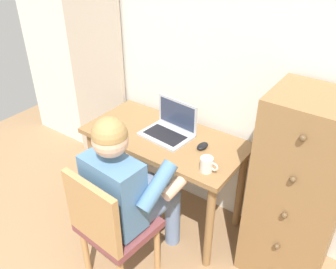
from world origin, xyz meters
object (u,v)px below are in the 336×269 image
person_seated (130,186)px  laptop (170,128)px  desk (165,150)px  dresser (298,193)px  coffee_mug (207,165)px  chair (110,225)px  computer_mouse (203,146)px  desk_clock (102,125)px

person_seated → laptop: bearing=98.3°
desk → dresser: bearing=4.9°
dresser → coffee_mug: bearing=-153.0°
chair → computer_mouse: size_ratio=8.79×
dresser → laptop: bearing=-177.6°
desk_clock → laptop: bearing=23.6°
dresser → laptop: size_ratio=3.56×
dresser → computer_mouse: dresser is taller
dresser → person_seated: dresser is taller
chair → desk_clock: bearing=135.9°
desk → chair: chair is taller
dresser → desk_clock: size_ratio=14.32×
computer_mouse → coffee_mug: size_ratio=0.83×
chair → computer_mouse: (0.21, 0.70, 0.27)m
desk_clock → chair: bearing=-44.1°
dresser → laptop: 0.94m
chair → coffee_mug: (0.36, 0.50, 0.30)m
person_seated → desk_clock: (-0.54, 0.33, 0.09)m
coffee_mug → desk: bearing=158.5°
dresser → person_seated: (-0.85, -0.57, 0.03)m
chair → laptop: size_ratio=2.43×
laptop → computer_mouse: bearing=-3.4°
person_seated → computer_mouse: person_seated is taller
laptop → computer_mouse: laptop is taller
laptop → computer_mouse: (0.28, -0.02, -0.04)m
coffee_mug → laptop: bearing=153.2°
desk → chair: bearing=-83.2°
dresser → desk_clock: 1.42m
laptop → coffee_mug: laptop is taller
coffee_mug → dresser: bearing=27.0°
person_seated → desk_clock: 0.64m
computer_mouse → coffee_mug: bearing=-50.2°
desk → desk_clock: size_ratio=12.85×
desk → desk_clock: 0.50m
person_seated → computer_mouse: size_ratio=11.97×
coffee_mug → chair: bearing=-125.7°
dresser → desk_clock: (-1.39, -0.24, 0.12)m
coffee_mug → desk_clock: bearing=179.2°
desk → computer_mouse: (0.29, 0.02, 0.14)m
laptop → coffee_mug: (0.43, -0.22, -0.00)m
computer_mouse → desk_clock: bearing=-162.7°
laptop → computer_mouse: size_ratio=3.62×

